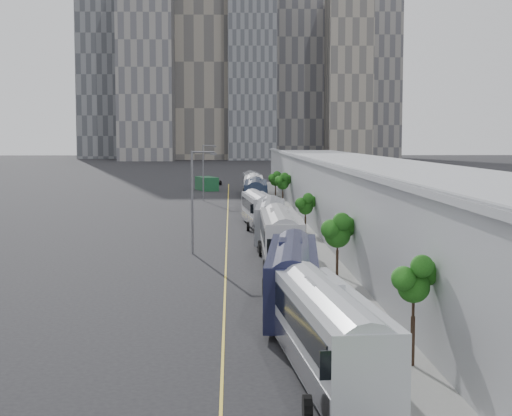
{
  "coord_description": "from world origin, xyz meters",
  "views": [
    {
      "loc": [
        -1.15,
        -21.71,
        9.24
      ],
      "look_at": [
        1.13,
        47.93,
        3.0
      ],
      "focal_mm": 55.0,
      "sensor_mm": 36.0,
      "label": 1
    }
  ],
  "objects_px": {
    "bus_0": "(328,341)",
    "street_lamp_near": "(195,194)",
    "bus_6": "(254,190)",
    "bus_7": "(252,185)",
    "bus_3": "(271,224)",
    "bus_2": "(280,241)",
    "bus_1": "(293,283)",
    "suv": "(213,181)",
    "street_lamp_far": "(205,168)",
    "bus_5": "(256,198)",
    "bus_4": "(259,212)",
    "shipping_container": "(207,184)"
  },
  "relations": [
    {
      "from": "bus_3",
      "to": "shipping_container",
      "type": "bearing_deg",
      "value": 100.28
    },
    {
      "from": "bus_2",
      "to": "bus_5",
      "type": "height_order",
      "value": "bus_5"
    },
    {
      "from": "bus_0",
      "to": "bus_7",
      "type": "distance_m",
      "value": 97.39
    },
    {
      "from": "bus_3",
      "to": "bus_6",
      "type": "relative_size",
      "value": 0.94
    },
    {
      "from": "street_lamp_far",
      "to": "bus_2",
      "type": "bearing_deg",
      "value": -82.62
    },
    {
      "from": "bus_7",
      "to": "bus_3",
      "type": "bearing_deg",
      "value": -91.4
    },
    {
      "from": "bus_3",
      "to": "street_lamp_near",
      "type": "distance_m",
      "value": 10.57
    },
    {
      "from": "bus_6",
      "to": "suv",
      "type": "distance_m",
      "value": 41.52
    },
    {
      "from": "bus_1",
      "to": "street_lamp_near",
      "type": "xyz_separation_m",
      "value": [
        -6.13,
        21.4,
        3.23
      ]
    },
    {
      "from": "bus_1",
      "to": "suv",
      "type": "distance_m",
      "value": 113.9
    },
    {
      "from": "bus_1",
      "to": "bus_6",
      "type": "xyz_separation_m",
      "value": [
        0.08,
        72.75,
        0.08
      ]
    },
    {
      "from": "bus_3",
      "to": "street_lamp_far",
      "type": "relative_size",
      "value": 1.53
    },
    {
      "from": "bus_3",
      "to": "suv",
      "type": "relative_size",
      "value": 2.49
    },
    {
      "from": "bus_5",
      "to": "street_lamp_near",
      "type": "distance_m",
      "value": 36.52
    },
    {
      "from": "street_lamp_near",
      "to": "shipping_container",
      "type": "xyz_separation_m",
      "value": [
        -1.34,
        76.05,
        -3.6
      ]
    },
    {
      "from": "bus_3",
      "to": "street_lamp_near",
      "type": "height_order",
      "value": "street_lamp_near"
    },
    {
      "from": "bus_1",
      "to": "bus_7",
      "type": "height_order",
      "value": "bus_7"
    },
    {
      "from": "bus_6",
      "to": "bus_7",
      "type": "height_order",
      "value": "bus_6"
    },
    {
      "from": "bus_7",
      "to": "suv",
      "type": "xyz_separation_m",
      "value": [
        -6.98,
        28.02,
        -0.86
      ]
    },
    {
      "from": "bus_1",
      "to": "street_lamp_near",
      "type": "relative_size",
      "value": 1.56
    },
    {
      "from": "bus_5",
      "to": "suv",
      "type": "xyz_separation_m",
      "value": [
        -6.63,
        56.42,
        -1.0
      ]
    },
    {
      "from": "bus_2",
      "to": "shipping_container",
      "type": "height_order",
      "value": "bus_2"
    },
    {
      "from": "bus_3",
      "to": "bus_6",
      "type": "bearing_deg",
      "value": 94.09
    },
    {
      "from": "bus_4",
      "to": "bus_6",
      "type": "distance_m",
      "value": 31.78
    },
    {
      "from": "street_lamp_near",
      "to": "shipping_container",
      "type": "distance_m",
      "value": 76.14
    },
    {
      "from": "bus_0",
      "to": "bus_4",
      "type": "xyz_separation_m",
      "value": [
        -0.76,
        52.69,
        -0.04
      ]
    },
    {
      "from": "bus_2",
      "to": "bus_5",
      "type": "relative_size",
      "value": 0.96
    },
    {
      "from": "bus_0",
      "to": "bus_7",
      "type": "height_order",
      "value": "bus_7"
    },
    {
      "from": "bus_6",
      "to": "bus_3",
      "type": "bearing_deg",
      "value": -87.86
    },
    {
      "from": "bus_0",
      "to": "bus_3",
      "type": "relative_size",
      "value": 0.99
    },
    {
      "from": "bus_3",
      "to": "bus_5",
      "type": "xyz_separation_m",
      "value": [
        -0.42,
        28.16,
        0.17
      ]
    },
    {
      "from": "bus_2",
      "to": "street_lamp_far",
      "type": "xyz_separation_m",
      "value": [
        -7.48,
        57.79,
        3.15
      ]
    },
    {
      "from": "bus_1",
      "to": "street_lamp_far",
      "type": "xyz_separation_m",
      "value": [
        -7.08,
        74.37,
        3.22
      ]
    },
    {
      "from": "bus_3",
      "to": "bus_4",
      "type": "height_order",
      "value": "bus_3"
    },
    {
      "from": "bus_6",
      "to": "bus_7",
      "type": "relative_size",
      "value": 1.05
    },
    {
      "from": "bus_0",
      "to": "street_lamp_near",
      "type": "xyz_separation_m",
      "value": [
        -6.55,
        33.11,
        3.27
      ]
    },
    {
      "from": "bus_3",
      "to": "street_lamp_far",
      "type": "distance_m",
      "value": 45.97
    },
    {
      "from": "bus_1",
      "to": "bus_2",
      "type": "xyz_separation_m",
      "value": [
        0.4,
        16.58,
        0.07
      ]
    },
    {
      "from": "shipping_container",
      "to": "suv",
      "type": "relative_size",
      "value": 1.29
    },
    {
      "from": "bus_3",
      "to": "bus_2",
      "type": "bearing_deg",
      "value": -85.9
    },
    {
      "from": "bus_4",
      "to": "shipping_container",
      "type": "relative_size",
      "value": 1.87
    },
    {
      "from": "bus_2",
      "to": "bus_4",
      "type": "distance_m",
      "value": 24.41
    },
    {
      "from": "shipping_container",
      "to": "bus_2",
      "type": "bearing_deg",
      "value": -101.7
    },
    {
      "from": "bus_0",
      "to": "bus_6",
      "type": "xyz_separation_m",
      "value": [
        -0.34,
        84.46,
        0.12
      ]
    },
    {
      "from": "street_lamp_near",
      "to": "shipping_container",
      "type": "relative_size",
      "value": 1.26
    },
    {
      "from": "bus_5",
      "to": "street_lamp_far",
      "type": "bearing_deg",
      "value": 114.28
    },
    {
      "from": "bus_6",
      "to": "bus_1",
      "type": "bearing_deg",
      "value": -88.25
    },
    {
      "from": "bus_3",
      "to": "bus_6",
      "type": "xyz_separation_m",
      "value": [
        -0.24,
        43.63,
        0.1
      ]
    },
    {
      "from": "bus_6",
      "to": "bus_0",
      "type": "bearing_deg",
      "value": -87.95
    },
    {
      "from": "bus_0",
      "to": "street_lamp_near",
      "type": "relative_size",
      "value": 1.52
    }
  ]
}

